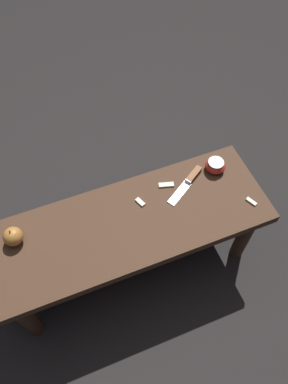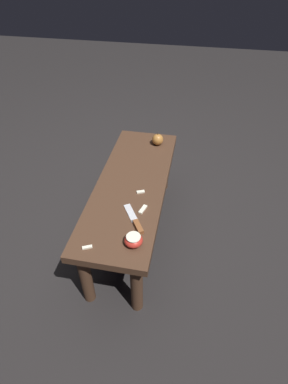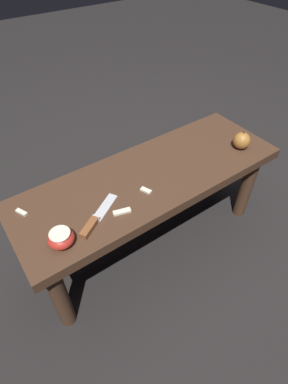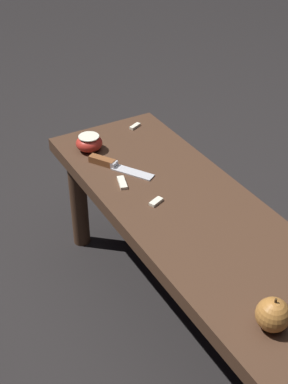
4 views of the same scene
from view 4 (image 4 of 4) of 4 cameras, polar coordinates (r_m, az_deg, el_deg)
ground_plane at (r=1.65m, az=4.27°, el=-13.02°), size 8.00×8.00×0.00m
wooden_bench at (r=1.42m, az=4.85°, el=-4.02°), size 1.05×0.37×0.40m
knife at (r=1.54m, az=-3.51°, el=2.97°), size 0.19×0.13×0.02m
apple_whole at (r=1.09m, az=13.59°, el=-12.60°), size 0.07×0.07×0.08m
apple_cut at (r=1.61m, az=-5.87°, el=5.24°), size 0.08×0.08×0.05m
apple_slice_near_knife at (r=1.39m, az=1.29°, el=-1.04°), size 0.03×0.04×0.01m
apple_slice_center at (r=1.74m, az=-0.97°, el=7.03°), size 0.03×0.04×0.01m
apple_slice_near_bowl at (r=1.46m, az=-2.34°, el=1.01°), size 0.06×0.04×0.01m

